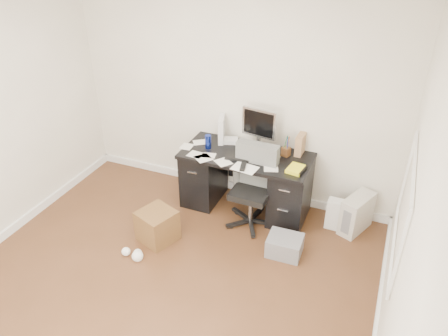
{
  "coord_description": "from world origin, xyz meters",
  "views": [
    {
      "loc": [
        1.74,
        -2.52,
        3.18
      ],
      "look_at": [
        0.21,
        1.2,
        0.79
      ],
      "focal_mm": 35.0,
      "sensor_mm": 36.0,
      "label": 1
    }
  ],
  "objects_px": {
    "pc_tower": "(357,214)",
    "wicker_basket": "(157,226)",
    "office_chair": "(251,188)",
    "keyboard": "(247,158)",
    "lcd_monitor": "(259,130)",
    "desk": "(246,180)"
  },
  "relations": [
    {
      "from": "keyboard",
      "to": "office_chair",
      "type": "distance_m",
      "value": 0.35
    },
    {
      "from": "office_chair",
      "to": "pc_tower",
      "type": "bearing_deg",
      "value": 18.52
    },
    {
      "from": "lcd_monitor",
      "to": "wicker_basket",
      "type": "relative_size",
      "value": 1.44
    },
    {
      "from": "pc_tower",
      "to": "lcd_monitor",
      "type": "bearing_deg",
      "value": -160.9
    },
    {
      "from": "office_chair",
      "to": "pc_tower",
      "type": "distance_m",
      "value": 1.23
    },
    {
      "from": "lcd_monitor",
      "to": "wicker_basket",
      "type": "distance_m",
      "value": 1.57
    },
    {
      "from": "keyboard",
      "to": "office_chair",
      "type": "height_order",
      "value": "office_chair"
    },
    {
      "from": "pc_tower",
      "to": "wicker_basket",
      "type": "distance_m",
      "value": 2.24
    },
    {
      "from": "desk",
      "to": "keyboard",
      "type": "distance_m",
      "value": 0.38
    },
    {
      "from": "desk",
      "to": "lcd_monitor",
      "type": "height_order",
      "value": "lcd_monitor"
    },
    {
      "from": "lcd_monitor",
      "to": "office_chair",
      "type": "height_order",
      "value": "lcd_monitor"
    },
    {
      "from": "keyboard",
      "to": "wicker_basket",
      "type": "bearing_deg",
      "value": -139.75
    },
    {
      "from": "pc_tower",
      "to": "wicker_basket",
      "type": "relative_size",
      "value": 1.22
    },
    {
      "from": "lcd_monitor",
      "to": "pc_tower",
      "type": "distance_m",
      "value": 1.46
    },
    {
      "from": "desk",
      "to": "wicker_basket",
      "type": "height_order",
      "value": "desk"
    },
    {
      "from": "keyboard",
      "to": "lcd_monitor",
      "type": "bearing_deg",
      "value": 72.03
    },
    {
      "from": "lcd_monitor",
      "to": "pc_tower",
      "type": "bearing_deg",
      "value": 4.84
    },
    {
      "from": "lcd_monitor",
      "to": "office_chair",
      "type": "distance_m",
      "value": 0.68
    },
    {
      "from": "keyboard",
      "to": "wicker_basket",
      "type": "height_order",
      "value": "keyboard"
    },
    {
      "from": "keyboard",
      "to": "office_chair",
      "type": "relative_size",
      "value": 0.51
    },
    {
      "from": "lcd_monitor",
      "to": "keyboard",
      "type": "distance_m",
      "value": 0.36
    },
    {
      "from": "keyboard",
      "to": "pc_tower",
      "type": "height_order",
      "value": "keyboard"
    }
  ]
}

